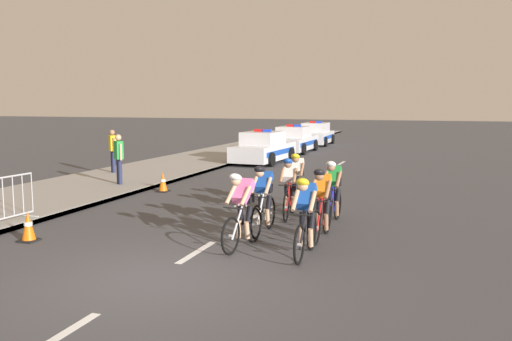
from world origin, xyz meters
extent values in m
plane|color=#424247|center=(0.00, 0.00, 0.00)|extent=(160.00, 160.00, 0.00)
cube|color=gray|center=(-6.79, 14.00, 0.06)|extent=(4.36, 60.00, 0.12)
cube|color=#9E9E99|center=(-4.68, 14.00, 0.07)|extent=(0.16, 60.00, 0.13)
cube|color=white|center=(0.00, -2.34, 0.00)|extent=(0.14, 1.60, 0.01)
cube|color=white|center=(0.00, 1.66, 0.00)|extent=(0.14, 1.60, 0.01)
cube|color=white|center=(0.00, 5.66, 0.00)|extent=(0.14, 1.60, 0.01)
cube|color=white|center=(0.00, 9.66, 0.00)|extent=(0.14, 1.60, 0.01)
cube|color=white|center=(0.00, 13.66, 0.00)|extent=(0.14, 1.60, 0.01)
cube|color=white|center=(0.00, 17.66, 0.00)|extent=(0.14, 1.60, 0.01)
torus|color=black|center=(0.68, 1.70, 0.36)|extent=(0.13, 0.72, 0.72)
cylinder|color=#99999E|center=(0.68, 1.70, 0.36)|extent=(0.07, 0.07, 0.06)
torus|color=black|center=(0.80, 2.70, 0.36)|extent=(0.13, 0.72, 0.72)
cylinder|color=#99999E|center=(0.80, 2.70, 0.36)|extent=(0.07, 0.07, 0.06)
cylinder|color=silver|center=(0.74, 2.15, 0.90)|extent=(0.10, 0.55, 0.04)
cylinder|color=silver|center=(0.72, 1.98, 0.58)|extent=(0.10, 0.48, 0.63)
cylinder|color=silver|center=(0.76, 2.35, 0.60)|extent=(0.04, 0.04, 0.65)
cylinder|color=black|center=(0.70, 1.80, 0.88)|extent=(0.42, 0.08, 0.03)
cube|color=black|center=(0.76, 2.35, 0.94)|extent=(0.13, 0.23, 0.05)
cube|color=pink|center=(0.74, 2.22, 1.14)|extent=(0.34, 0.57, 0.47)
cube|color=black|center=(0.76, 2.34, 0.98)|extent=(0.30, 0.23, 0.18)
cylinder|color=black|center=(0.84, 2.28, 0.64)|extent=(0.14, 0.23, 0.40)
cylinder|color=tan|center=(0.83, 2.20, 0.37)|extent=(0.11, 0.16, 0.36)
cylinder|color=black|center=(0.66, 2.30, 0.64)|extent=(0.13, 0.18, 0.40)
cylinder|color=tan|center=(0.65, 2.22, 0.37)|extent=(0.10, 0.13, 0.36)
cylinder|color=tan|center=(0.88, 1.99, 1.09)|extent=(0.12, 0.41, 0.35)
cylinder|color=tan|center=(0.56, 2.03, 1.09)|extent=(0.12, 0.41, 0.35)
sphere|color=tan|center=(0.71, 1.93, 1.38)|extent=(0.19, 0.19, 0.19)
ellipsoid|color=white|center=(0.71, 1.92, 1.45)|extent=(0.27, 0.34, 0.24)
torus|color=black|center=(2.06, 1.51, 0.36)|extent=(0.05, 0.72, 0.72)
cylinder|color=#99999E|center=(2.06, 1.51, 0.36)|extent=(0.06, 0.06, 0.06)
torus|color=black|center=(2.06, 2.51, 0.36)|extent=(0.05, 0.72, 0.72)
cylinder|color=#99999E|center=(2.06, 2.51, 0.36)|extent=(0.06, 0.06, 0.06)
cylinder|color=black|center=(2.06, 1.96, 0.90)|extent=(0.04, 0.55, 0.04)
cylinder|color=black|center=(2.06, 1.79, 0.58)|extent=(0.04, 0.48, 0.63)
cylinder|color=black|center=(2.06, 2.16, 0.60)|extent=(0.04, 0.04, 0.65)
cylinder|color=black|center=(2.06, 1.61, 0.88)|extent=(0.42, 0.03, 0.03)
cube|color=black|center=(2.06, 2.16, 0.94)|extent=(0.10, 0.22, 0.05)
cube|color=blue|center=(2.06, 2.04, 1.14)|extent=(0.28, 0.54, 0.47)
cube|color=black|center=(2.06, 2.15, 0.98)|extent=(0.28, 0.20, 0.18)
cylinder|color=black|center=(2.15, 2.10, 0.64)|extent=(0.11, 0.22, 0.40)
cylinder|color=tan|center=(2.15, 2.02, 0.37)|extent=(0.09, 0.15, 0.36)
cylinder|color=black|center=(1.97, 2.10, 0.64)|extent=(0.11, 0.17, 0.40)
cylinder|color=tan|center=(1.97, 2.02, 0.37)|extent=(0.09, 0.12, 0.36)
cylinder|color=tan|center=(2.22, 1.82, 1.09)|extent=(0.08, 0.40, 0.35)
cylinder|color=tan|center=(1.90, 1.82, 1.09)|extent=(0.08, 0.40, 0.35)
sphere|color=tan|center=(2.06, 1.74, 1.38)|extent=(0.19, 0.19, 0.19)
ellipsoid|color=yellow|center=(2.06, 1.73, 1.45)|extent=(0.23, 0.31, 0.24)
torus|color=black|center=(0.76, 2.97, 0.36)|extent=(0.05, 0.72, 0.72)
cylinder|color=#99999E|center=(0.76, 2.97, 0.36)|extent=(0.06, 0.06, 0.06)
torus|color=black|center=(0.75, 3.97, 0.36)|extent=(0.05, 0.72, 0.72)
cylinder|color=#99999E|center=(0.75, 3.97, 0.36)|extent=(0.06, 0.06, 0.06)
cylinder|color=white|center=(0.75, 3.42, 0.90)|extent=(0.04, 0.55, 0.04)
cylinder|color=white|center=(0.76, 3.25, 0.58)|extent=(0.04, 0.48, 0.63)
cylinder|color=white|center=(0.75, 3.62, 0.60)|extent=(0.04, 0.04, 0.65)
cylinder|color=black|center=(0.76, 3.07, 0.88)|extent=(0.42, 0.03, 0.03)
cube|color=black|center=(0.75, 3.62, 0.94)|extent=(0.10, 0.22, 0.05)
cube|color=blue|center=(0.75, 3.50, 1.14)|extent=(0.29, 0.55, 0.44)
cube|color=black|center=(0.75, 3.61, 0.98)|extent=(0.28, 0.20, 0.18)
cylinder|color=black|center=(0.84, 3.56, 0.64)|extent=(0.11, 0.22, 0.40)
cylinder|color=tan|center=(0.84, 3.48, 0.37)|extent=(0.09, 0.15, 0.36)
cylinder|color=black|center=(0.66, 3.56, 0.64)|extent=(0.11, 0.17, 0.40)
cylinder|color=tan|center=(0.66, 3.48, 0.37)|extent=(0.09, 0.12, 0.36)
cylinder|color=tan|center=(0.92, 3.29, 1.09)|extent=(0.08, 0.40, 0.35)
cylinder|color=tan|center=(0.60, 3.28, 1.09)|extent=(0.08, 0.40, 0.35)
sphere|color=tan|center=(0.76, 3.20, 1.38)|extent=(0.19, 0.19, 0.19)
ellipsoid|color=black|center=(0.76, 3.19, 1.45)|extent=(0.23, 0.32, 0.24)
torus|color=black|center=(2.05, 2.90, 0.36)|extent=(0.06, 0.72, 0.72)
cylinder|color=#99999E|center=(2.05, 2.90, 0.36)|extent=(0.06, 0.06, 0.06)
torus|color=black|center=(2.08, 3.90, 0.36)|extent=(0.06, 0.72, 0.72)
cylinder|color=#99999E|center=(2.08, 3.90, 0.36)|extent=(0.06, 0.06, 0.06)
cylinder|color=#B21919|center=(2.06, 3.35, 0.90)|extent=(0.05, 0.55, 0.04)
cylinder|color=#B21919|center=(2.06, 3.17, 0.58)|extent=(0.05, 0.48, 0.63)
cylinder|color=#B21919|center=(2.07, 3.55, 0.60)|extent=(0.04, 0.04, 0.65)
cylinder|color=black|center=(2.06, 3.00, 0.88)|extent=(0.42, 0.04, 0.03)
cube|color=black|center=(2.07, 3.55, 0.94)|extent=(0.10, 0.22, 0.05)
cube|color=orange|center=(2.07, 3.42, 1.14)|extent=(0.29, 0.55, 0.46)
cube|color=black|center=(2.07, 3.54, 0.98)|extent=(0.28, 0.21, 0.18)
cylinder|color=black|center=(2.16, 3.49, 0.64)|extent=(0.11, 0.23, 0.40)
cylinder|color=#9E7051|center=(2.15, 3.41, 0.37)|extent=(0.09, 0.16, 0.36)
cylinder|color=black|center=(1.98, 3.49, 0.64)|extent=(0.11, 0.17, 0.40)
cylinder|color=#9E7051|center=(1.98, 3.41, 0.37)|extent=(0.09, 0.12, 0.36)
cylinder|color=#9E7051|center=(2.22, 3.21, 1.09)|extent=(0.08, 0.40, 0.35)
cylinder|color=#9E7051|center=(1.90, 3.21, 1.09)|extent=(0.08, 0.40, 0.35)
sphere|color=#9E7051|center=(2.06, 3.12, 1.38)|extent=(0.19, 0.19, 0.19)
ellipsoid|color=black|center=(2.06, 3.11, 1.45)|extent=(0.24, 0.32, 0.24)
torus|color=black|center=(0.92, 4.70, 0.36)|extent=(0.12, 0.72, 0.72)
cylinder|color=#99999E|center=(0.92, 4.70, 0.36)|extent=(0.07, 0.07, 0.06)
torus|color=black|center=(0.82, 5.69, 0.36)|extent=(0.12, 0.72, 0.72)
cylinder|color=#99999E|center=(0.82, 5.69, 0.36)|extent=(0.07, 0.07, 0.06)
cylinder|color=#B21919|center=(0.87, 5.15, 0.90)|extent=(0.09, 0.55, 0.04)
cylinder|color=#B21919|center=(0.89, 4.97, 0.58)|extent=(0.09, 0.48, 0.63)
cylinder|color=#B21919|center=(0.85, 5.35, 0.60)|extent=(0.04, 0.04, 0.65)
cylinder|color=black|center=(0.91, 4.80, 0.88)|extent=(0.42, 0.07, 0.03)
cube|color=black|center=(0.85, 5.35, 0.94)|extent=(0.12, 0.23, 0.05)
cube|color=white|center=(0.87, 5.22, 1.14)|extent=(0.34, 0.58, 0.45)
cube|color=black|center=(0.85, 5.34, 0.98)|extent=(0.30, 0.23, 0.18)
cylinder|color=black|center=(0.95, 5.30, 0.64)|extent=(0.13, 0.23, 0.40)
cylinder|color=#9E7051|center=(0.96, 5.22, 0.37)|extent=(0.11, 0.16, 0.36)
cylinder|color=black|center=(0.77, 5.28, 0.64)|extent=(0.13, 0.18, 0.40)
cylinder|color=#9E7051|center=(0.78, 5.20, 0.37)|extent=(0.10, 0.13, 0.36)
cylinder|color=#9E7051|center=(1.05, 5.02, 1.09)|extent=(0.12, 0.41, 0.35)
cylinder|color=#9E7051|center=(0.73, 4.99, 1.09)|extent=(0.12, 0.41, 0.35)
sphere|color=#9E7051|center=(0.90, 4.92, 1.38)|extent=(0.19, 0.19, 0.19)
ellipsoid|color=blue|center=(0.90, 4.91, 1.45)|extent=(0.26, 0.34, 0.24)
torus|color=black|center=(1.99, 4.41, 0.36)|extent=(0.07, 0.73, 0.72)
cylinder|color=#99999E|center=(1.99, 4.41, 0.36)|extent=(0.06, 0.06, 0.06)
torus|color=black|center=(2.03, 5.41, 0.36)|extent=(0.07, 0.73, 0.72)
cylinder|color=#99999E|center=(2.03, 5.41, 0.36)|extent=(0.06, 0.06, 0.06)
cylinder|color=#1E1E99|center=(2.01, 4.86, 0.90)|extent=(0.06, 0.55, 0.04)
cylinder|color=#1E1E99|center=(2.00, 4.69, 0.58)|extent=(0.06, 0.48, 0.63)
cylinder|color=#1E1E99|center=(2.02, 5.06, 0.60)|extent=(0.04, 0.04, 0.65)
cylinder|color=black|center=(2.00, 4.51, 0.88)|extent=(0.42, 0.04, 0.03)
cube|color=black|center=(2.02, 5.06, 0.94)|extent=(0.11, 0.22, 0.05)
cube|color=green|center=(2.01, 4.94, 1.14)|extent=(0.30, 0.55, 0.46)
cube|color=black|center=(2.02, 5.05, 0.98)|extent=(0.29, 0.21, 0.18)
cylinder|color=black|center=(2.11, 5.00, 0.64)|extent=(0.12, 0.23, 0.40)
cylinder|color=#9E7051|center=(2.10, 4.92, 0.37)|extent=(0.10, 0.16, 0.36)
cylinder|color=black|center=(1.93, 5.00, 0.64)|extent=(0.12, 0.17, 0.40)
cylinder|color=#9E7051|center=(1.92, 4.92, 0.37)|extent=(0.09, 0.13, 0.36)
cylinder|color=#9E7051|center=(2.17, 4.72, 1.09)|extent=(0.09, 0.40, 0.35)
cylinder|color=#9E7051|center=(1.85, 4.73, 1.09)|extent=(0.09, 0.40, 0.35)
sphere|color=#9E7051|center=(2.00, 4.64, 1.38)|extent=(0.19, 0.19, 0.19)
ellipsoid|color=white|center=(2.00, 4.63, 1.45)|extent=(0.24, 0.32, 0.24)
torus|color=black|center=(0.79, 5.88, 0.36)|extent=(0.09, 0.73, 0.72)
cylinder|color=#99999E|center=(0.79, 5.88, 0.36)|extent=(0.06, 0.06, 0.06)
torus|color=black|center=(0.72, 6.87, 0.36)|extent=(0.09, 0.73, 0.72)
cylinder|color=#99999E|center=(0.72, 6.87, 0.36)|extent=(0.06, 0.06, 0.06)
cylinder|color=black|center=(0.76, 6.33, 0.90)|extent=(0.07, 0.55, 0.04)
cylinder|color=black|center=(0.77, 6.15, 0.58)|extent=(0.07, 0.48, 0.63)
cylinder|color=black|center=(0.75, 6.52, 0.60)|extent=(0.04, 0.04, 0.65)
cylinder|color=black|center=(0.79, 5.98, 0.88)|extent=(0.42, 0.06, 0.03)
cube|color=black|center=(0.75, 6.52, 0.94)|extent=(0.12, 0.23, 0.05)
cube|color=white|center=(0.76, 6.40, 1.14)|extent=(0.32, 0.57, 0.45)
cube|color=black|center=(0.75, 6.51, 0.98)|extent=(0.29, 0.22, 0.18)
cylinder|color=black|center=(0.84, 6.47, 0.64)|extent=(0.13, 0.23, 0.40)
cylinder|color=#9E7051|center=(0.85, 6.39, 0.37)|extent=(0.10, 0.16, 0.36)
cylinder|color=black|center=(0.66, 6.46, 0.64)|extent=(0.12, 0.18, 0.40)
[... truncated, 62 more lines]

